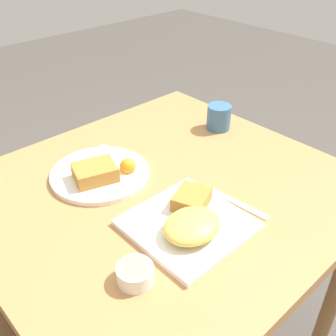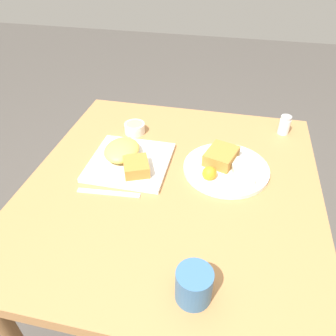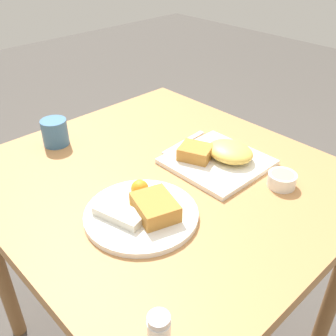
{
  "view_description": "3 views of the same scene",
  "coord_description": "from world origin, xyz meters",
  "px_view_note": "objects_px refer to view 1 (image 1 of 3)",
  "views": [
    {
      "loc": [
        -0.55,
        -0.61,
        1.35
      ],
      "look_at": [
        0.04,
        0.02,
        0.77
      ],
      "focal_mm": 42.0,
      "sensor_mm": 36.0,
      "label": 1
    },
    {
      "loc": [
        0.73,
        0.15,
        1.38
      ],
      "look_at": [
        -0.01,
        -0.02,
        0.78
      ],
      "focal_mm": 35.0,
      "sensor_mm": 36.0,
      "label": 2
    },
    {
      "loc": [
        -0.65,
        0.59,
        1.34
      ],
      "look_at": [
        -0.01,
        -0.01,
        0.76
      ],
      "focal_mm": 42.0,
      "sensor_mm": 36.0,
      "label": 3
    }
  ],
  "objects_px": {
    "plate_oval_far": "(100,172)",
    "butter_knife": "(235,202)",
    "sauce_ramekin": "(135,274)",
    "plate_square_near": "(190,221)",
    "coffee_mug": "(219,117)"
  },
  "relations": [
    {
      "from": "plate_square_near",
      "to": "plate_oval_far",
      "type": "bearing_deg",
      "value": 95.72
    },
    {
      "from": "plate_oval_far",
      "to": "sauce_ramekin",
      "type": "relative_size",
      "value": 3.64
    },
    {
      "from": "plate_square_near",
      "to": "butter_knife",
      "type": "height_order",
      "value": "plate_square_near"
    },
    {
      "from": "coffee_mug",
      "to": "plate_square_near",
      "type": "bearing_deg",
      "value": -146.16
    },
    {
      "from": "butter_knife",
      "to": "coffee_mug",
      "type": "distance_m",
      "value": 0.39
    },
    {
      "from": "plate_oval_far",
      "to": "coffee_mug",
      "type": "relative_size",
      "value": 3.32
    },
    {
      "from": "plate_square_near",
      "to": "butter_knife",
      "type": "xyz_separation_m",
      "value": [
        0.15,
        -0.01,
        -0.02
      ]
    },
    {
      "from": "sauce_ramekin",
      "to": "coffee_mug",
      "type": "xyz_separation_m",
      "value": [
        0.6,
        0.31,
        0.02
      ]
    },
    {
      "from": "plate_square_near",
      "to": "plate_oval_far",
      "type": "height_order",
      "value": "plate_square_near"
    },
    {
      "from": "sauce_ramekin",
      "to": "butter_knife",
      "type": "height_order",
      "value": "sauce_ramekin"
    },
    {
      "from": "plate_square_near",
      "to": "sauce_ramekin",
      "type": "bearing_deg",
      "value": -169.87
    },
    {
      "from": "sauce_ramekin",
      "to": "butter_knife",
      "type": "relative_size",
      "value": 0.39
    },
    {
      "from": "plate_square_near",
      "to": "coffee_mug",
      "type": "relative_size",
      "value": 3.09
    },
    {
      "from": "sauce_ramekin",
      "to": "butter_knife",
      "type": "distance_m",
      "value": 0.33
    },
    {
      "from": "plate_oval_far",
      "to": "butter_knife",
      "type": "relative_size",
      "value": 1.44
    }
  ]
}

